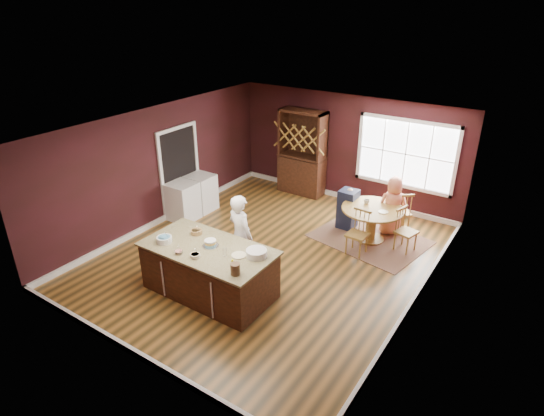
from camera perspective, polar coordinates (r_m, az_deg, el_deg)
The scene contains 28 objects.
room_shell at distance 8.76m, azimuth -0.37°, elevation 1.57°, with size 7.00×7.00×7.00m.
window at distance 11.07m, azimuth 16.44°, elevation 6.52°, with size 2.36×0.10×1.66m, color white, non-canonical shape.
doorway at distance 11.08m, azimuth -11.47°, elevation 4.47°, with size 0.08×1.26×2.13m, color white, non-canonical shape.
kitchen_island at distance 8.17m, azimuth -7.86°, elevation -7.85°, with size 2.33×1.22×0.92m.
dining_table at distance 9.97m, azimuth 12.42°, elevation -1.15°, with size 1.32×1.32×0.75m.
baker at distance 8.45m, azimuth -3.98°, elevation -3.47°, with size 0.59×0.39×1.63m, color white.
layer_cake at distance 7.93m, azimuth -7.74°, elevation -4.39°, with size 0.28×0.28×0.12m, color white, non-canonical shape.
bowl_blue at distance 8.20m, azimuth -13.35°, elevation -3.86°, with size 0.27×0.27×0.10m, color white.
bowl_yellow at distance 8.37m, azimuth -9.46°, elevation -2.97°, with size 0.21×0.21×0.08m, color #AE8E48.
bowl_pink at distance 7.82m, azimuth -11.64°, elevation -5.44°, with size 0.15×0.15×0.05m, color silver.
bowl_olive at distance 7.66m, azimuth -9.62°, elevation -5.91°, with size 0.17×0.17×0.06m, color beige.
drinking_glass at distance 7.61m, azimuth -5.95°, elevation -5.54°, with size 0.07×0.07×0.15m, color silver.
dinner_plate at distance 7.63m, azimuth -4.18°, elevation -5.93°, with size 0.25×0.25×0.02m, color beige.
white_tub at distance 7.57m, azimuth -1.96°, elevation -5.68°, with size 0.35×0.35×0.12m, color silver.
stoneware_crock at distance 7.12m, azimuth -4.64°, elevation -7.63°, with size 0.16×0.16×0.19m, color brown.
toy_figurine at distance 7.42m, azimuth -5.00°, elevation -6.71°, with size 0.04×0.04×0.07m, color #E3DF05, non-canonical shape.
rug at distance 10.21m, azimuth 12.15°, elevation -3.80°, with size 2.27×1.75×0.01m, color brown.
chair_east at distance 9.75m, azimuth 16.53°, elevation -2.68°, with size 0.40×0.38×0.94m, color brown, non-canonical shape.
chair_south at distance 9.39m, azimuth 10.66°, elevation -3.08°, with size 0.40×0.38×0.96m, color brown, non-canonical shape.
chair_north at distance 10.54m, azimuth 15.82°, elevation -0.33°, with size 0.41×0.39×0.97m, color #976436, non-canonical shape.
seated_woman at distance 10.28m, azimuth 14.91°, elevation 0.27°, with size 0.66×0.43×1.34m, color #EE8A67.
high_chair at distance 10.41m, azimuth 9.48°, elevation -0.04°, with size 0.39×0.39×0.96m, color #151A3A, non-canonical shape.
toddler at distance 10.40m, azimuth 9.48°, elevation 1.94°, with size 0.18×0.14×0.26m, color #8CA5BF, non-canonical shape.
table_plate at distance 9.74m, azimuth 13.79°, elevation -0.48°, with size 0.20×0.20×0.02m, color beige.
table_cup at distance 10.05m, azimuth 11.79°, elevation 0.80°, with size 0.12×0.12×0.10m, color silver.
hutch at distance 11.95m, azimuth 3.80°, elevation 6.94°, with size 1.22×0.51×2.23m, color #3C1D12.
washer at distance 10.88m, azimuth -11.14°, elevation 0.82°, with size 0.62×0.60×0.91m, color silver.
dryer at distance 11.29m, azimuth -8.90°, elevation 1.92°, with size 0.62×0.60×0.90m, color silver.
Camera 1 is at (4.48, -6.64, 4.88)m, focal length 30.00 mm.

